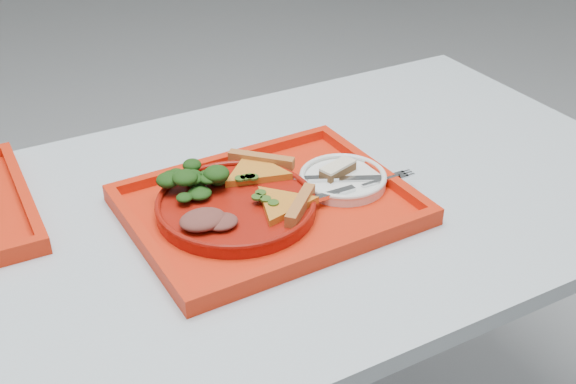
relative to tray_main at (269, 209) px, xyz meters
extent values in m
cube|color=#ACB6C0|center=(-0.08, 0.03, -0.02)|extent=(1.60, 0.80, 0.03)
cylinder|color=gray|center=(0.64, 0.35, -0.40)|extent=(0.05, 0.05, 0.72)
cube|color=red|center=(0.00, 0.00, 0.00)|extent=(0.46, 0.36, 0.01)
cylinder|color=maroon|center=(-0.05, 0.01, 0.02)|extent=(0.26, 0.26, 0.02)
cylinder|color=white|center=(0.15, 0.00, 0.01)|extent=(0.15, 0.15, 0.01)
ellipsoid|color=black|center=(-0.10, 0.08, 0.05)|extent=(0.10, 0.09, 0.05)
ellipsoid|color=brown|center=(-0.13, -0.02, 0.04)|extent=(0.07, 0.06, 0.02)
cube|color=#4A2E18|center=(0.14, 0.01, 0.03)|extent=(0.07, 0.05, 0.01)
cube|color=beige|center=(0.14, 0.01, 0.04)|extent=(0.07, 0.05, 0.00)
cube|color=silver|center=(0.15, -0.01, 0.02)|extent=(0.17, 0.09, 0.01)
cube|color=silver|center=(0.15, -0.04, 0.02)|extent=(0.19, 0.03, 0.01)
camera|label=1|loc=(-0.46, -0.89, 0.65)|focal=45.00mm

